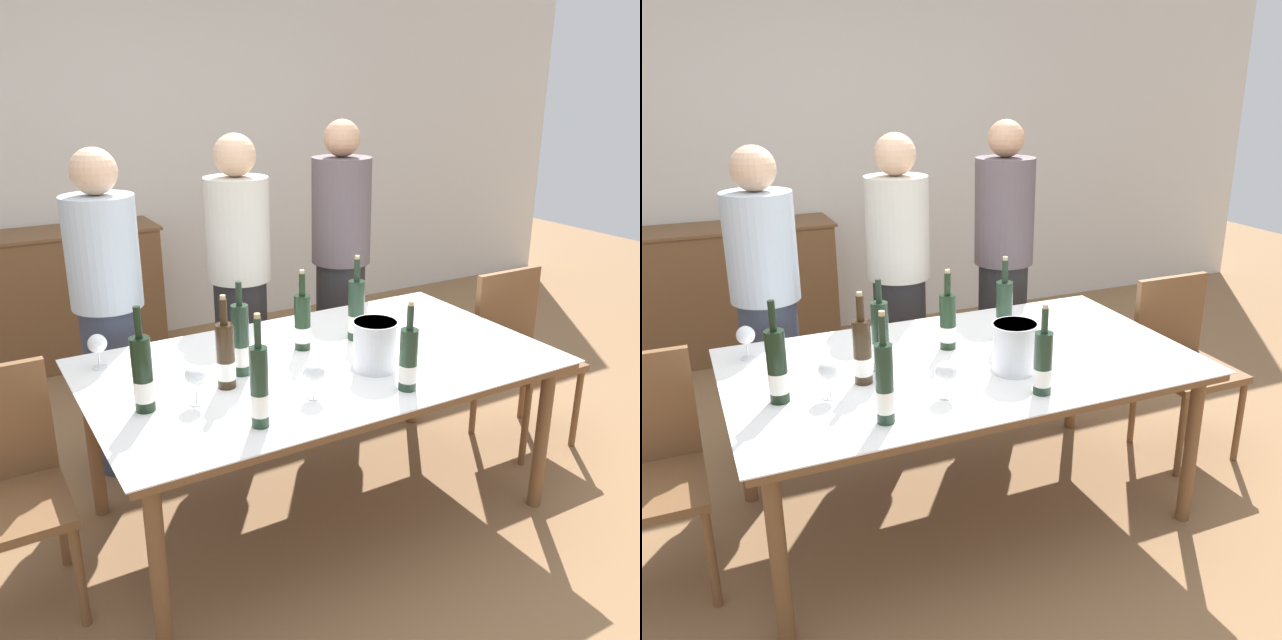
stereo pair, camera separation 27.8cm
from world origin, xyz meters
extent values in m
plane|color=olive|center=(0.00, 0.00, 0.00)|extent=(12.00, 12.00, 0.00)
cube|color=silver|center=(0.00, 2.63, 1.40)|extent=(8.00, 0.10, 2.80)
cube|color=brown|center=(-0.67, 2.34, 0.45)|extent=(1.32, 0.44, 0.89)
cube|color=brown|center=(-0.67, 2.34, 0.90)|extent=(1.36, 0.46, 0.02)
cylinder|color=brown|center=(-0.87, -0.46, 0.35)|extent=(0.06, 0.06, 0.69)
cylinder|color=brown|center=(0.87, -0.46, 0.35)|extent=(0.06, 0.06, 0.69)
cylinder|color=brown|center=(-0.87, 0.46, 0.35)|extent=(0.06, 0.06, 0.69)
cylinder|color=brown|center=(0.87, 0.46, 0.35)|extent=(0.06, 0.06, 0.69)
cube|color=brown|center=(0.00, 0.00, 0.71)|extent=(1.90, 1.09, 0.04)
cube|color=white|center=(0.00, 0.00, 0.73)|extent=(1.93, 1.12, 0.01)
cylinder|color=silver|center=(0.15, -0.19, 0.84)|extent=(0.17, 0.17, 0.20)
cylinder|color=silver|center=(0.15, -0.19, 0.93)|extent=(0.18, 0.18, 0.01)
cylinder|color=#1E3323|center=(0.26, 0.13, 0.87)|extent=(0.07, 0.07, 0.27)
cylinder|color=white|center=(0.26, 0.13, 0.81)|extent=(0.08, 0.08, 0.08)
cylinder|color=#1E3323|center=(0.26, 0.13, 1.06)|extent=(0.03, 0.03, 0.10)
cylinder|color=tan|center=(0.26, 0.13, 1.11)|extent=(0.02, 0.02, 0.02)
cylinder|color=black|center=(0.00, 0.15, 0.86)|extent=(0.07, 0.07, 0.24)
cylinder|color=white|center=(0.00, 0.15, 0.80)|extent=(0.07, 0.07, 0.07)
cylinder|color=black|center=(0.00, 0.15, 1.03)|extent=(0.03, 0.03, 0.10)
cylinder|color=tan|center=(0.00, 0.15, 1.08)|extent=(0.02, 0.02, 0.02)
cylinder|color=#1E3323|center=(-0.46, -0.39, 0.88)|extent=(0.06, 0.06, 0.29)
cylinder|color=white|center=(-0.46, -0.39, 0.81)|extent=(0.06, 0.06, 0.08)
cylinder|color=#1E3323|center=(-0.46, -0.39, 1.07)|extent=(0.02, 0.02, 0.10)
cylinder|color=tan|center=(-0.46, -0.39, 1.13)|extent=(0.02, 0.02, 0.02)
cylinder|color=#1E3323|center=(-0.34, 0.04, 0.88)|extent=(0.07, 0.07, 0.29)
cylinder|color=white|center=(-0.34, 0.04, 0.81)|extent=(0.07, 0.07, 0.08)
cylinder|color=#1E3323|center=(-0.34, 0.04, 1.07)|extent=(0.02, 0.02, 0.09)
cylinder|color=#1E3323|center=(0.15, -0.41, 0.85)|extent=(0.07, 0.07, 0.24)
cylinder|color=white|center=(0.15, -0.41, 0.80)|extent=(0.07, 0.07, 0.07)
cylinder|color=#1E3323|center=(0.15, -0.41, 1.02)|extent=(0.03, 0.03, 0.09)
cylinder|color=tan|center=(0.15, -0.41, 1.08)|extent=(0.02, 0.02, 0.02)
cylinder|color=#332314|center=(-0.44, -0.05, 0.86)|extent=(0.07, 0.07, 0.26)
cylinder|color=white|center=(-0.44, -0.05, 0.80)|extent=(0.07, 0.07, 0.07)
cylinder|color=#332314|center=(-0.44, -0.05, 1.04)|extent=(0.03, 0.03, 0.10)
cylinder|color=tan|center=(-0.44, -0.05, 1.09)|extent=(0.02, 0.02, 0.02)
cylinder|color=black|center=(-0.76, -0.08, 0.87)|extent=(0.07, 0.07, 0.28)
cylinder|color=white|center=(-0.76, -0.08, 0.81)|extent=(0.07, 0.07, 0.08)
cylinder|color=black|center=(-0.76, -0.08, 1.07)|extent=(0.03, 0.03, 0.11)
cylinder|color=white|center=(-0.19, -0.29, 0.74)|extent=(0.07, 0.07, 0.00)
cylinder|color=white|center=(-0.19, -0.29, 0.77)|extent=(0.01, 0.01, 0.06)
sphere|color=white|center=(-0.19, -0.29, 0.83)|extent=(0.09, 0.09, 0.09)
cylinder|color=white|center=(-0.82, 0.38, 0.74)|extent=(0.06, 0.06, 0.00)
cylinder|color=white|center=(-0.82, 0.38, 0.78)|extent=(0.01, 0.01, 0.08)
sphere|color=white|center=(-0.82, 0.38, 0.84)|extent=(0.08, 0.08, 0.08)
cylinder|color=white|center=(-0.59, -0.12, 0.74)|extent=(0.07, 0.07, 0.00)
cylinder|color=white|center=(-0.59, -0.12, 0.78)|extent=(0.01, 0.01, 0.07)
sphere|color=white|center=(-0.59, -0.12, 0.84)|extent=(0.08, 0.08, 0.08)
cylinder|color=brown|center=(-1.07, -0.18, 0.21)|extent=(0.03, 0.03, 0.42)
cylinder|color=brown|center=(-1.07, 0.18, 0.21)|extent=(0.03, 0.03, 0.42)
cube|color=brown|center=(-1.26, 0.00, 0.44)|extent=(0.42, 0.42, 0.04)
cylinder|color=brown|center=(1.07, -0.18, 0.22)|extent=(0.03, 0.03, 0.44)
cylinder|color=brown|center=(1.44, -0.18, 0.22)|extent=(0.03, 0.03, 0.44)
cylinder|color=brown|center=(1.07, 0.18, 0.22)|extent=(0.03, 0.03, 0.44)
cylinder|color=brown|center=(1.44, 0.18, 0.22)|extent=(0.03, 0.03, 0.44)
cube|color=brown|center=(1.26, 0.00, 0.45)|extent=(0.42, 0.42, 0.04)
cube|color=brown|center=(1.26, 0.19, 0.69)|extent=(0.42, 0.04, 0.43)
cylinder|color=#383F56|center=(-0.67, 0.83, 0.42)|extent=(0.28, 0.28, 0.84)
cylinder|color=silver|center=(-0.67, 0.83, 1.10)|extent=(0.33, 0.33, 0.52)
sphere|color=#DBAD89|center=(-0.67, 0.83, 1.47)|extent=(0.21, 0.21, 0.21)
cylinder|color=#262628|center=(0.03, 0.91, 0.43)|extent=(0.28, 0.28, 0.85)
cylinder|color=beige|center=(0.03, 0.91, 1.12)|extent=(0.33, 0.33, 0.53)
sphere|color=#DBAD89|center=(0.03, 0.91, 1.49)|extent=(0.21, 0.21, 0.21)
cylinder|color=#262628|center=(0.66, 0.90, 0.43)|extent=(0.28, 0.28, 0.87)
cylinder|color=#594C51|center=(0.66, 0.90, 1.16)|extent=(0.33, 0.33, 0.58)
sphere|color=tan|center=(0.66, 0.90, 1.55)|extent=(0.20, 0.20, 0.20)
camera|label=1|loc=(-1.31, -2.27, 1.85)|focal=38.00mm
camera|label=2|loc=(-1.06, -2.40, 1.85)|focal=38.00mm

